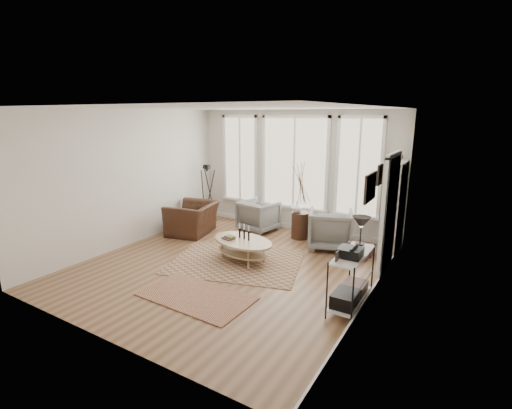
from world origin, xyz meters
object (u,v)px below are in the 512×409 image
Objects in this scene: armchair_left at (259,216)px; armchair_right at (330,229)px; low_shelf at (352,274)px; accent_chair at (193,218)px; bookcase at (393,209)px; side_table at (301,203)px; coffee_table at (242,244)px.

armchair_left is 0.90× the size of armchair_right.
low_shelf is 4.53m from accent_chair.
accent_chair is at bearing 47.77° from armchair_left.
armchair_left is (-3.04, 2.45, -0.13)m from low_shelf.
armchair_left is (-3.09, -0.07, -0.58)m from bookcase.
armchair_right reaches higher than accent_chair.
armchair_right is at bearing 90.43° from accent_chair.
side_table is at bearing -169.22° from armchair_left.
low_shelf reaches higher than armchair_left.
accent_chair is (-4.35, -1.06, -0.59)m from bookcase.
bookcase is at bearing 174.43° from armchair_right.
low_shelf is (-0.06, -2.52, -0.44)m from bookcase.
bookcase is 2.56m from low_shelf.
armchair_right is 3.25m from accent_chair.
coffee_table is 0.87× the size of side_table.
bookcase is at bearing -169.14° from armchair_left.
low_shelf is 1.57× the size of armchair_left.
accent_chair is at bearing -166.35° from bookcase.
coffee_table is 1.80× the size of armchair_left.
bookcase is 1.58× the size of low_shelf.
accent_chair is at bearing -6.30° from armchair_right.
armchair_right is (1.22, 1.56, 0.09)m from coffee_table.
coffee_table is at bearing 54.41° from accent_chair.
low_shelf is at bearing 150.65° from armchair_left.
bookcase is 4.51m from accent_chair.
bookcase is 1.82× the size of accent_chair.
armchair_left reaches higher than coffee_table.
armchair_left is 1.92m from armchair_right.
armchair_left is (-0.69, 1.79, 0.05)m from coffee_table.
bookcase reaches higher than coffee_table.
low_shelf is 2.49m from armchair_right.
armchair_right reaches higher than armchair_left.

